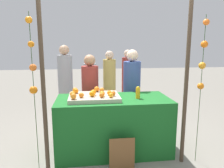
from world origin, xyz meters
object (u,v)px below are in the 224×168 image
Objects in this scene: vendor_right at (132,95)px; orange_0 at (73,96)px; orange_1 at (81,95)px; stall_counter at (113,125)px; juice_bottle at (138,93)px; vendor_left at (90,99)px; chalkboard_sign at (122,155)px.

orange_0 is at bearing -139.54° from vendor_right.
orange_0 is at bearing -146.28° from orange_1.
juice_bottle is at bearing -7.87° from stall_counter.
orange_1 is 0.05× the size of vendor_left.
vendor_right is at bearing 40.46° from orange_0.
vendor_right is (0.94, 0.82, -0.23)m from orange_1.
orange_0 is at bearing -160.51° from stall_counter.
chalkboard_sign is at bearing -123.31° from juice_bottle.
vendor_left is (-0.34, 0.66, 0.27)m from stall_counter.
stall_counter is 0.74m from orange_1.
orange_0 reaches higher than stall_counter.
chalkboard_sign is at bearing -28.25° from orange_0.
vendor_left reaches higher than juice_bottle.
stall_counter is at bearing 15.76° from orange_1.
vendor_left is at bearing 79.39° from orange_1.
vendor_left is 0.79m from vendor_right.
orange_0 is at bearing 151.75° from chalkboard_sign.
orange_1 is 0.16× the size of chalkboard_sign.
chalkboard_sign is 0.31× the size of vendor_left.
orange_0 is 1.40m from vendor_right.
chalkboard_sign is (0.54, -0.42, -0.75)m from orange_1.
vendor_left reaches higher than orange_0.
orange_0 is 0.14m from orange_1.
vendor_right reaches higher than juice_bottle.
stall_counter is at bearing -123.24° from vendor_right.
juice_bottle is at bearing -95.13° from vendor_right.
orange_0 is 1.16× the size of orange_1.
vendor_left is at bearing 73.28° from orange_0.
orange_1 is at bearing 141.74° from chalkboard_sign.
juice_bottle is at bearing 9.27° from orange_0.
juice_bottle reaches higher than orange_1.
stall_counter is 1.15× the size of vendor_left.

